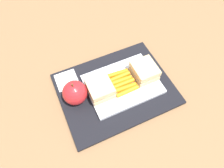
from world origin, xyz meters
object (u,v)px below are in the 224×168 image
at_px(food_tray, 122,84).
at_px(carrot_sticks_bundle, 122,82).
at_px(sandwich_half_right, 100,88).
at_px(sandwich_half_left, 144,71).
at_px(apple, 75,93).
at_px(paper_napkin, 67,80).

height_order(food_tray, carrot_sticks_bundle, carrot_sticks_bundle).
bearing_deg(sandwich_half_right, sandwich_half_left, 180.00).
relative_size(food_tray, apple, 2.66).
height_order(sandwich_half_left, carrot_sticks_bundle, sandwich_half_left).
bearing_deg(paper_napkin, sandwich_half_right, 131.09).
bearing_deg(paper_napkin, apple, 95.15).
height_order(food_tray, sandwich_half_right, sandwich_half_right).
relative_size(food_tray, sandwich_half_left, 2.88).
xyz_separation_m(food_tray, paper_napkin, (0.16, -0.09, -0.00)).
relative_size(sandwich_half_left, apple, 0.93).
relative_size(food_tray, sandwich_half_right, 2.88).
height_order(sandwich_half_right, paper_napkin, sandwich_half_right).
distance_m(sandwich_half_right, apple, 0.08).
height_order(food_tray, sandwich_half_left, sandwich_half_left).
distance_m(sandwich_half_left, carrot_sticks_bundle, 0.08).
bearing_deg(apple, sandwich_half_left, 176.17).
bearing_deg(food_tray, paper_napkin, -30.44).
height_order(apple, paper_napkin, apple).
distance_m(sandwich_half_right, paper_napkin, 0.13).
xyz_separation_m(food_tray, apple, (0.15, -0.02, 0.03)).
distance_m(food_tray, sandwich_half_right, 0.08).
distance_m(apple, paper_napkin, 0.09).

